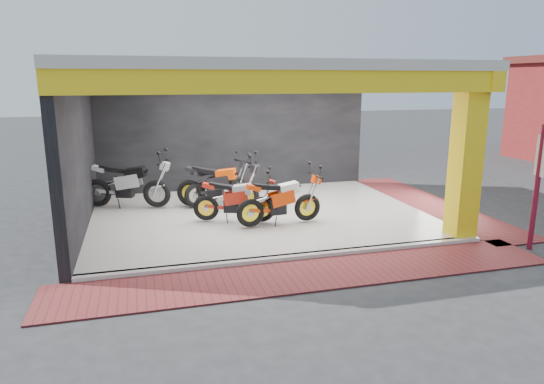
{
  "coord_description": "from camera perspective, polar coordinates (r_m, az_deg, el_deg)",
  "views": [
    {
      "loc": [
        -2.77,
        -9.26,
        3.34
      ],
      "look_at": [
        0.01,
        0.84,
        0.9
      ],
      "focal_mm": 32.0,
      "sensor_mm": 36.0,
      "label": 1
    }
  ],
  "objects": [
    {
      "name": "moto_row_a",
      "position": [
        11.11,
        -1.22,
        -0.57
      ],
      "size": [
        2.15,
        1.38,
        1.23
      ],
      "primitive_type": null,
      "rotation": [
        0.0,
        0.0,
        -0.35
      ],
      "color": "red",
      "rests_on": "showroom_floor"
    },
    {
      "name": "moto_row_c",
      "position": [
        12.24,
        -3.1,
        1.13
      ],
      "size": [
        2.45,
        1.78,
        1.41
      ],
      "primitive_type": null,
      "rotation": [
        0.0,
        0.0,
        -0.45
      ],
      "color": "black",
      "rests_on": "showroom_floor"
    },
    {
      "name": "paver_right",
      "position": [
        13.98,
        17.97,
        -1.32
      ],
      "size": [
        1.4,
        7.0,
        0.03
      ],
      "primitive_type": "cube",
      "color": "maroon",
      "rests_on": "ground"
    },
    {
      "name": "showroom_floor",
      "position": [
        12.06,
        -1.51,
        -2.74
      ],
      "size": [
        8.0,
        6.0,
        0.1
      ],
      "primitive_type": "cube",
      "color": "white",
      "rests_on": "ground"
    },
    {
      "name": "header_beam_front",
      "position": [
        8.72,
        3.23,
        12.82
      ],
      "size": [
        8.4,
        0.3,
        0.4
      ],
      "primitive_type": "cube",
      "color": "yellow",
      "rests_on": "corner_column"
    },
    {
      "name": "ground",
      "position": [
        10.23,
        1.21,
        -5.95
      ],
      "size": [
        80.0,
        80.0,
        0.0
      ],
      "primitive_type": "plane",
      "color": "#2D2D30",
      "rests_on": "ground"
    },
    {
      "name": "header_beam_right",
      "position": [
        13.15,
        16.0,
        12.43
      ],
      "size": [
        0.3,
        6.4,
        0.4
      ],
      "primitive_type": "cube",
      "color": "yellow",
      "rests_on": "corner_column"
    },
    {
      "name": "moto_row_d",
      "position": [
        12.69,
        -13.47,
        1.34
      ],
      "size": [
        2.56,
        1.62,
        1.47
      ],
      "primitive_type": null,
      "rotation": [
        0.0,
        0.0,
        -0.33
      ],
      "color": "#ADB0B5",
      "rests_on": "showroom_floor"
    },
    {
      "name": "moto_hero",
      "position": [
        11.2,
        4.2,
        -0.27
      ],
      "size": [
        2.21,
        0.98,
        1.31
      ],
      "primitive_type": null,
      "rotation": [
        0.0,
        0.0,
        0.09
      ],
      "color": "#EA3D09",
      "rests_on": "showroom_floor"
    },
    {
      "name": "moto_row_b",
      "position": [
        13.27,
        -4.04,
        1.74
      ],
      "size": [
        2.21,
        1.54,
        1.27
      ],
      "primitive_type": null,
      "rotation": [
        0.0,
        0.0,
        0.42
      ],
      "color": "black",
      "rests_on": "showroom_floor"
    },
    {
      "name": "floor_kerb",
      "position": [
        9.3,
        3.02,
        -7.63
      ],
      "size": [
        8.0,
        0.2,
        0.1
      ],
      "primitive_type": "cube",
      "color": "white",
      "rests_on": "ground"
    },
    {
      "name": "paver_front",
      "position": [
        8.63,
        4.67,
        -9.6
      ],
      "size": [
        9.0,
        1.4,
        0.03
      ],
      "primitive_type": "cube",
      "color": "maroon",
      "rests_on": "ground"
    },
    {
      "name": "back_wall",
      "position": [
        14.72,
        -4.48,
        6.86
      ],
      "size": [
        8.2,
        0.2,
        3.5
      ],
      "primitive_type": "cube",
      "color": "black",
      "rests_on": "ground"
    },
    {
      "name": "left_wall",
      "position": [
        11.45,
        -21.95,
        4.17
      ],
      "size": [
        0.2,
        6.2,
        3.5
      ],
      "primitive_type": "cube",
      "color": "black",
      "rests_on": "ground"
    },
    {
      "name": "corner_column",
      "position": [
        10.84,
        21.86,
        3.73
      ],
      "size": [
        0.5,
        0.5,
        3.5
      ],
      "primitive_type": "cube",
      "color": "yellow",
      "rests_on": "ground"
    },
    {
      "name": "signpost",
      "position": [
        10.81,
        28.77,
        0.98
      ],
      "size": [
        0.11,
        0.34,
        2.51
      ],
      "rotation": [
        0.0,
        0.0,
        -0.26
      ],
      "color": "maroon",
      "rests_on": "ground"
    },
    {
      "name": "showroom_ceiling",
      "position": [
        11.6,
        -1.62,
        14.38
      ],
      "size": [
        8.4,
        6.4,
        0.2
      ],
      "primitive_type": "cube",
      "color": "beige",
      "rests_on": "corner_column"
    }
  ]
}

